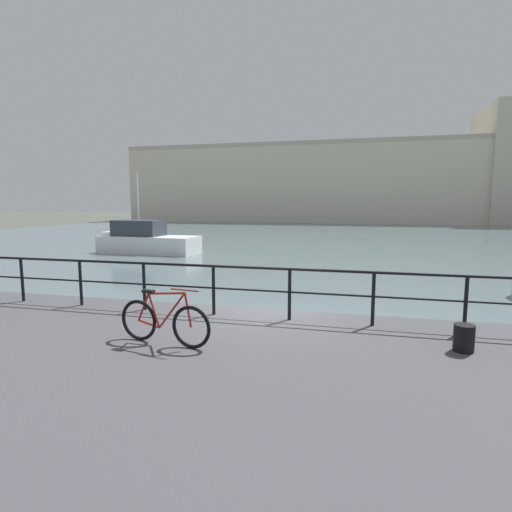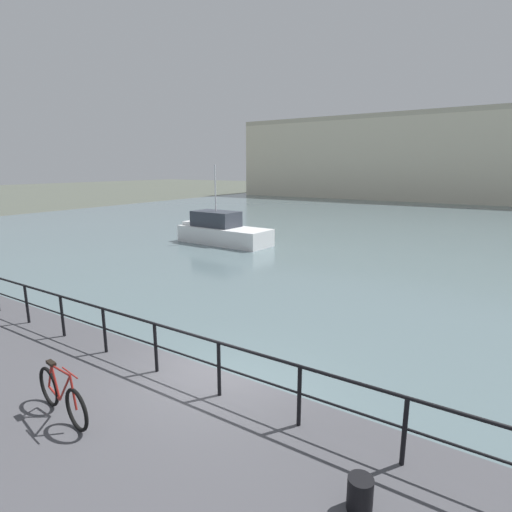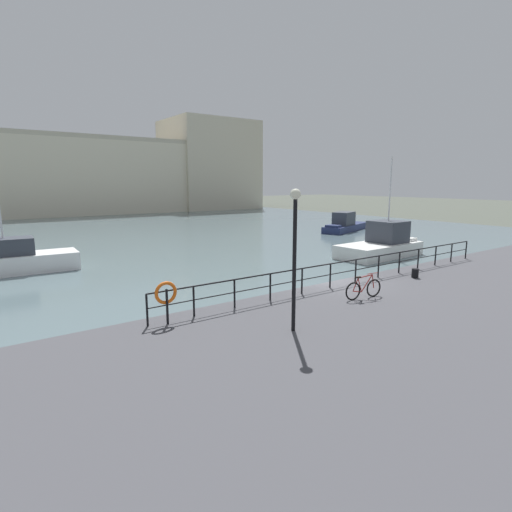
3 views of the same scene
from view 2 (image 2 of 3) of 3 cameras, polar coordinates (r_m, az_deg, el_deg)
name	(u,v)px [view 2 (image 2 of 3)]	position (r m, az deg, el deg)	size (l,w,h in m)	color
ground_plane	(218,405)	(9.18, -5.45, -20.45)	(240.00, 240.00, 0.00)	#4C5147
water_basin	(441,228)	(36.86, 24.94, 3.61)	(80.00, 60.00, 0.01)	slate
moored_small_launch	(222,231)	(26.82, -4.89, 3.59)	(6.53, 2.70, 5.15)	white
quay_railing	(219,358)	(7.52, -5.34, -14.36)	(19.72, 0.07, 1.08)	black
parked_bicycle	(62,396)	(7.80, -25.99, -17.53)	(1.76, 0.32, 0.98)	black
mooring_bollard	(360,494)	(5.84, 14.63, -30.02)	(0.32, 0.32, 0.44)	black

